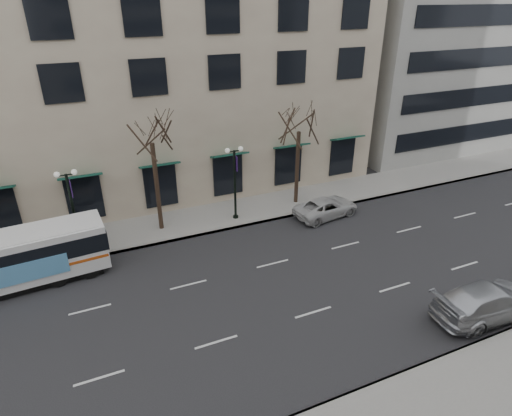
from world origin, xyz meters
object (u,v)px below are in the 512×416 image
lamp_post_left (73,207)px  silver_car (489,301)px  tree_far_right (299,118)px  lamp_post_right (235,180)px  white_pickup (326,207)px  tree_far_mid (150,128)px

lamp_post_left → silver_car: (17.53, -13.99, -2.11)m
tree_far_right → lamp_post_right: size_ratio=1.55×
silver_car → white_pickup: size_ratio=1.23×
tree_far_mid → lamp_post_left: 6.40m
silver_car → lamp_post_right: bearing=31.1°
tree_far_right → white_pickup: 6.40m
lamp_post_right → white_pickup: (5.97, -2.00, -2.29)m
lamp_post_right → lamp_post_left: bearing=180.0°
tree_far_mid → tree_far_right: size_ratio=1.06×
lamp_post_right → tree_far_right: bearing=6.9°
lamp_post_right → silver_car: size_ratio=0.90×
lamp_post_left → white_pickup: lamp_post_left is taller
tree_far_right → silver_car: 15.83m
tree_far_mid → lamp_post_left: size_ratio=1.64×
silver_car → white_pickup: 12.09m
lamp_post_right → silver_car: lamp_post_right is taller
tree_far_mid → silver_car: size_ratio=1.48×
tree_far_mid → white_pickup: 12.90m
tree_far_mid → lamp_post_left: (-4.99, -0.60, -3.96)m
silver_car → tree_far_right: bearing=12.7°
lamp_post_left → silver_car: bearing=-38.6°
lamp_post_left → white_pickup: 16.26m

